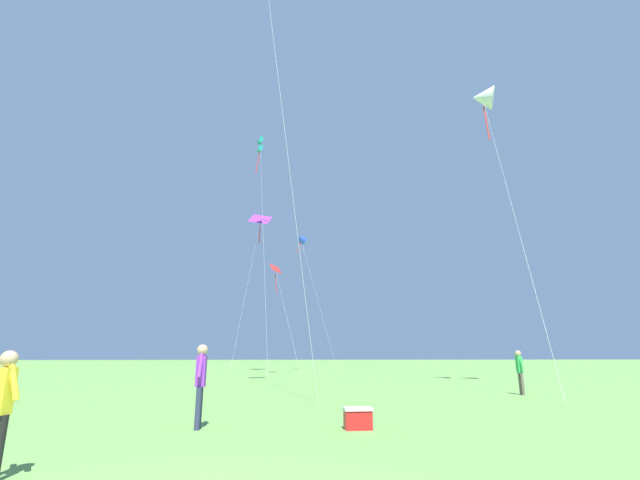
% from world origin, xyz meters
% --- Properties ---
extents(kite_blue_delta, '(4.18, 5.19, 15.08)m').
position_xyz_m(kite_blue_delta, '(4.60, 44.31, 14.41)').
color(kite_blue_delta, blue).
rests_on(kite_blue_delta, ground_plane).
extents(kite_purple_streamer, '(3.28, 8.74, 16.69)m').
position_xyz_m(kite_purple_streamer, '(-0.04, 42.01, 15.26)').
color(kite_purple_streamer, purple).
rests_on(kite_purple_streamer, ground_plane).
extents(kite_teal_box, '(1.71, 11.31, 23.05)m').
position_xyz_m(kite_teal_box, '(-0.17, 37.08, 21.99)').
color(kite_teal_box, teal).
rests_on(kite_teal_box, ground_plane).
extents(kite_white_distant, '(4.13, 9.59, 17.41)m').
position_xyz_m(kite_white_distant, '(13.46, 18.00, 16.56)').
color(kite_white_distant, white).
rests_on(kite_white_distant, ground_plane).
extents(kite_red_high, '(2.57, 6.35, 9.72)m').
position_xyz_m(kite_red_high, '(1.73, 35.60, 8.62)').
color(kite_red_high, red).
rests_on(kite_red_high, ground_plane).
extents(person_in_red_shirt, '(0.23, 0.55, 1.72)m').
position_xyz_m(person_in_red_shirt, '(11.11, 13.17, 1.03)').
color(person_in_red_shirt, '#665B4C').
rests_on(person_in_red_shirt, ground_plane).
extents(person_in_blue_jacket, '(0.50, 0.23, 1.56)m').
position_xyz_m(person_in_blue_jacket, '(-2.47, 2.08, 0.94)').
color(person_in_blue_jacket, black).
rests_on(person_in_blue_jacket, ground_plane).
extents(person_far_back, '(0.24, 0.56, 1.74)m').
position_xyz_m(person_far_back, '(-0.51, 5.90, 1.05)').
color(person_far_back, '#2D3351').
rests_on(person_far_back, ground_plane).
extents(picnic_cooler, '(0.60, 0.40, 0.44)m').
position_xyz_m(picnic_cooler, '(2.85, 5.48, 0.22)').
color(picnic_cooler, red).
rests_on(picnic_cooler, ground_plane).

